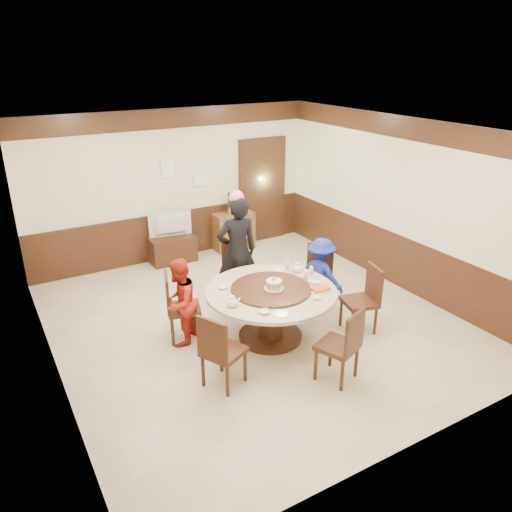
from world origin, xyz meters
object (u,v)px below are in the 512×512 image
thermos (231,204)px  birthday_cake (274,284)px  person_red (179,302)px  shrimp_platter (320,290)px  banquet_table (271,304)px  person_blue (321,275)px  side_cabinet (233,231)px  person_standing (237,252)px  television (171,225)px  tv_stand (173,249)px

thermos → birthday_cake: bearing=-108.0°
person_red → shrimp_platter: (1.66, -0.90, 0.16)m
banquet_table → person_blue: person_blue is taller
side_cabinet → thermos: size_ratio=2.11×
person_standing → television: 2.15m
side_cabinet → television: bearing=-178.7°
tv_stand → birthday_cake: bearing=-86.8°
tv_stand → thermos: size_ratio=2.24×
birthday_cake → person_red: bearing=153.3°
person_standing → person_blue: person_standing is taller
banquet_table → tv_stand: 3.28m
person_standing → tv_stand: size_ratio=2.08×
person_standing → thermos: bearing=-108.2°
person_blue → shrimp_platter: bearing=121.6°
banquet_table → shrimp_platter: shrimp_platter is taller
person_blue → birthday_cake: (-1.08, -0.38, 0.26)m
television → thermos: thermos is taller
tv_stand → side_cabinet: (1.32, 0.03, 0.12)m
shrimp_platter → side_cabinet: bearing=80.6°
shrimp_platter → person_red: bearing=151.5°
shrimp_platter → side_cabinet: shrimp_platter is taller
person_blue → tv_stand: bearing=2.7°
shrimp_platter → thermos: (0.56, 3.67, 0.16)m
tv_stand → side_cabinet: size_ratio=1.06×
television → thermos: size_ratio=2.11×
person_blue → person_red: bearing=64.5°
person_standing → birthday_cake: 1.19m
tv_stand → thermos: bearing=1.3°
person_standing → tv_stand: (-0.27, 2.12, -0.63)m
birthday_cake → television: size_ratio=0.33×
banquet_table → person_red: size_ratio=1.44×
person_blue → birthday_cake: size_ratio=4.46×
birthday_cake → shrimp_platter: 0.63m
birthday_cake → side_cabinet: (1.14, 3.34, -0.47)m
banquet_table → tv_stand: bearing=92.9°
person_red → television: (0.95, 2.74, 0.12)m
person_blue → shrimp_platter: (-0.55, -0.72, 0.19)m
banquet_table → birthday_cake: size_ratio=6.77×
banquet_table → side_cabinet: size_ratio=2.22×
person_red → television: 2.90m
side_cabinet → birthday_cake: bearing=-108.8°
birthday_cake → tv_stand: size_ratio=0.31×
thermos → person_blue: bearing=-90.1°
birthday_cake → side_cabinet: size_ratio=0.33×
banquet_table → television: television is taller
banquet_table → birthday_cake: bearing=-65.7°
thermos → banquet_table: bearing=-108.5°
person_red → tv_stand: bearing=-154.2°
person_red → person_blue: person_red is taller
shrimp_platter → thermos: 3.72m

